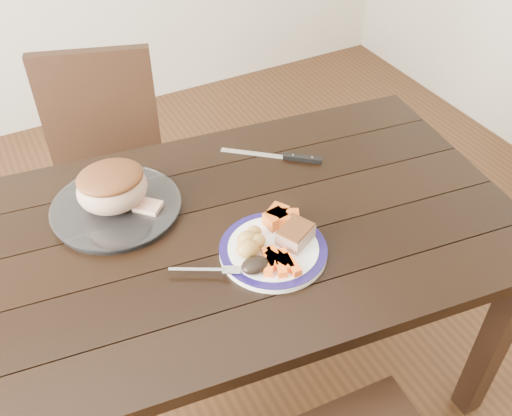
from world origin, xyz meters
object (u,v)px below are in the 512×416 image
dining_table (228,251)px  chair_far (106,165)px  carving_knife (290,157)px  fork (210,270)px  pork_slice (295,235)px  serving_platter (117,208)px  dinner_plate (273,251)px  roast_joint (112,189)px

dining_table → chair_far: 0.76m
carving_knife → fork: bearing=-102.2°
pork_slice → serving_platter: bearing=136.1°
dinner_plate → roast_joint: (-0.31, 0.35, 0.07)m
dinner_plate → chair_far: bearing=103.9°
pork_slice → dining_table: bearing=130.0°
dining_table → carving_knife: carving_knife is taller
serving_platter → carving_knife: 0.55m
fork → carving_knife: (0.42, 0.33, -0.01)m
dining_table → fork: size_ratio=10.35×
roast_joint → dining_table: bearing=-40.0°
dining_table → chair_far: chair_far is taller
dining_table → fork: bearing=-128.2°
dining_table → pork_slice: bearing=-50.0°
dining_table → roast_joint: 0.36m
carving_knife → dinner_plate: bearing=-86.7°
chair_far → pork_slice: (0.28, -0.88, 0.27)m
chair_far → dinner_plate: bearing=121.9°
dinner_plate → pork_slice: pork_slice is taller
fork → carving_knife: bearing=66.8°
dining_table → chair_far: bearing=101.8°
dinner_plate → roast_joint: roast_joint is taller
dining_table → pork_slice: (0.13, -0.15, 0.13)m
roast_joint → carving_knife: 0.56m
roast_joint → carving_knife: size_ratio=0.74×
dinner_plate → serving_platter: serving_platter is taller
serving_platter → pork_slice: size_ratio=4.01×
pork_slice → carving_knife: size_ratio=0.34×
dining_table → chair_far: size_ratio=1.83×
roast_joint → pork_slice: bearing=-43.9°
dining_table → chair_far: (-0.15, 0.73, -0.13)m
fork → carving_knife: size_ratio=0.63×
dinner_plate → roast_joint: bearing=131.3°
dinner_plate → serving_platter: (-0.31, 0.35, 0.00)m
chair_far → roast_joint: bearing=98.5°
chair_far → serving_platter: size_ratio=2.65×
chair_far → roast_joint: size_ratio=4.82×
serving_platter → pork_slice: 0.51m
carving_knife → serving_platter: bearing=-141.9°
dining_table → fork: (-0.11, -0.14, 0.11)m
dining_table → serving_platter: (-0.24, 0.20, 0.10)m
serving_platter → dinner_plate: bearing=-48.7°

